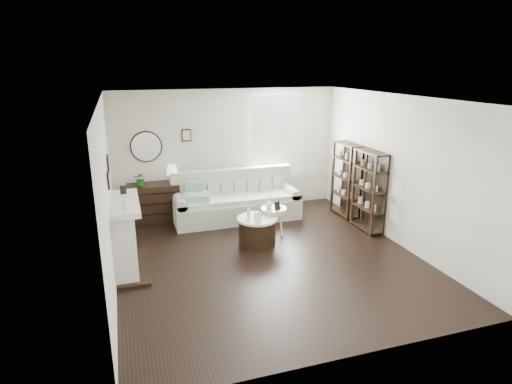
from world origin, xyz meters
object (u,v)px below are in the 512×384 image
object	(u,v)px
pedestal_table	(274,210)
sofa	(236,203)
dresser	(157,202)
drum_table	(257,231)

from	to	relation	value
pedestal_table	sofa	bearing A→B (deg)	107.50
dresser	pedestal_table	bearing A→B (deg)	-39.51
sofa	drum_table	xyz separation A→B (m)	(0.01, -1.47, -0.08)
dresser	drum_table	size ratio (longest dim) A/B	1.62
drum_table	sofa	bearing A→B (deg)	90.48
dresser	drum_table	distance (m)	2.47
sofa	dresser	xyz separation A→B (m)	(-1.62, 0.39, 0.06)
dresser	pedestal_table	xyz separation A→B (m)	(2.02, -1.66, 0.15)
dresser	pedestal_table	world-z (taller)	dresser
drum_table	pedestal_table	xyz separation A→B (m)	(0.39, 0.19, 0.29)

